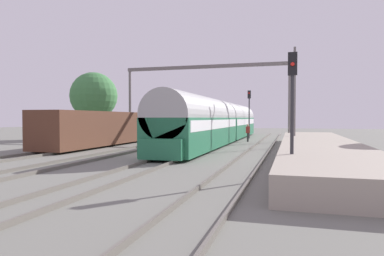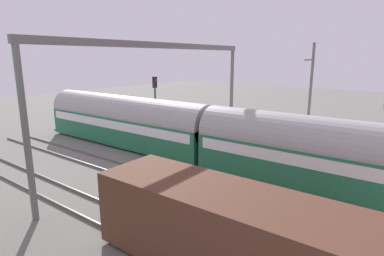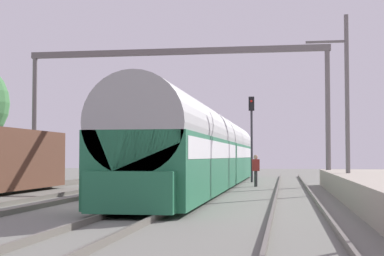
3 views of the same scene
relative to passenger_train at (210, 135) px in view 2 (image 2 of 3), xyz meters
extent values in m
cube|color=#236B47|center=(0.00, -8.13, -0.71)|extent=(2.90, 16.00, 2.20)
cube|color=white|center=(0.00, -8.13, -0.08)|extent=(2.93, 15.36, 0.64)
cylinder|color=#A1A1A1|center=(0.00, -8.13, 0.59)|extent=(2.84, 16.00, 2.84)
cube|color=#236B47|center=(0.00, 8.22, -0.71)|extent=(2.90, 16.00, 2.20)
cube|color=white|center=(0.00, 8.22, -0.08)|extent=(2.93, 15.36, 0.64)
cylinder|color=#A1A1A1|center=(0.00, 8.22, 0.59)|extent=(2.84, 16.00, 2.84)
cube|color=#563323|center=(-8.74, -8.27, -0.46)|extent=(2.80, 13.00, 2.70)
cylinder|color=#323232|center=(2.44, 1.09, -1.55)|extent=(0.20, 0.20, 0.85)
cube|color=maroon|center=(2.44, 1.09, -0.80)|extent=(0.43, 0.30, 0.64)
sphere|color=tan|center=(2.44, 1.09, -0.36)|extent=(0.24, 0.24, 0.24)
cylinder|color=#2D2D33|center=(1.92, 6.61, 0.31)|extent=(0.14, 0.14, 4.56)
cube|color=black|center=(1.92, 6.61, 3.04)|extent=(0.36, 0.20, 0.90)
sphere|color=red|center=(1.92, 6.49, 3.19)|extent=(0.16, 0.16, 0.16)
cylinder|color=slate|center=(-10.74, 2.04, 1.78)|extent=(0.28, 0.28, 7.50)
cylinder|color=slate|center=(6.37, 2.04, 1.78)|extent=(0.28, 0.28, 7.50)
cube|color=slate|center=(-2.19, 2.04, 5.71)|extent=(17.51, 0.24, 0.36)
cylinder|color=slate|center=(6.77, -4.29, 2.03)|extent=(0.20, 0.20, 8.00)
cube|color=slate|center=(5.87, -4.29, 4.83)|extent=(1.80, 0.10, 0.10)
camera|label=1|loc=(6.52, -33.25, 0.37)|focal=32.49mm
camera|label=2|loc=(-16.78, -11.04, 5.04)|focal=29.46mm
camera|label=3|loc=(4.00, -31.42, -0.32)|focal=55.64mm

